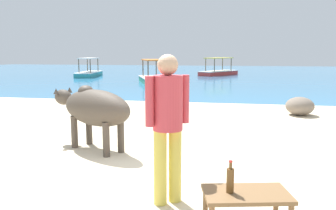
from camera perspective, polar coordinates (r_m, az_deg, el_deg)
The scene contains 11 objects.
sand_beach at distance 4.68m, azimuth -2.43°, elevation -12.08°, with size 18.00×14.00×0.04m, color beige.
water_surface at distance 26.33m, azimuth 8.52°, elevation 4.93°, with size 60.00×36.00×0.03m, color teal.
cow at distance 5.92m, azimuth -12.10°, elevation -0.48°, with size 1.86×1.28×1.08m.
low_bench_table at distance 3.28m, azimuth 12.80°, elevation -14.91°, with size 0.84×0.60×0.40m.
bottle at distance 3.17m, azimuth 10.24°, elevation -12.04°, with size 0.07×0.07×0.30m.
person_standing at distance 3.67m, azimuth -0.05°, elevation -2.17°, with size 0.42×0.35×1.62m.
shore_rock_large at distance 9.20m, azimuth -11.03°, elevation -0.30°, with size 0.70×0.53×0.46m, color #756651.
shore_rock_medium at distance 9.73m, azimuth 20.95°, elevation -0.16°, with size 0.77×0.73×0.48m, color gray.
boat_red at distance 25.96m, azimuth 8.35°, elevation 5.52°, with size 2.94×3.72×1.29m.
boat_green at distance 18.97m, azimuth -2.59°, elevation 4.48°, with size 2.43×3.84×1.29m.
boat_teal at distance 24.83m, azimuth -12.92°, elevation 5.26°, with size 1.70×3.80×1.29m.
Camera 1 is at (1.00, -4.26, 1.68)m, focal length 36.89 mm.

